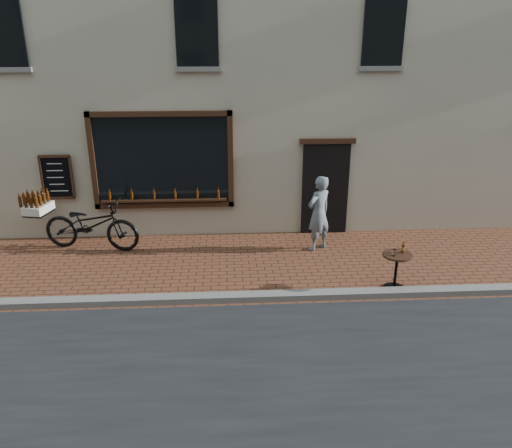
{
  "coord_description": "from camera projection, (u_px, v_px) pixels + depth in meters",
  "views": [
    {
      "loc": [
        -0.42,
        -7.83,
        4.51
      ],
      "look_at": [
        0.12,
        1.2,
        1.1
      ],
      "focal_mm": 35.0,
      "sensor_mm": 36.0,
      "label": 1
    }
  ],
  "objects": [
    {
      "name": "cargo_bicycle",
      "position": [
        89.0,
        224.0,
        11.11
      ],
      "size": [
        2.68,
        1.22,
        1.24
      ],
      "rotation": [
        0.0,
        0.0,
        1.36
      ],
      "color": "black",
      "rests_on": "ground"
    },
    {
      "name": "kerb",
      "position": [
        253.0,
        297.0,
        9.09
      ],
      "size": [
        90.0,
        0.25,
        0.12
      ],
      "primitive_type": "cube",
      "color": "slate",
      "rests_on": "ground"
    },
    {
      "name": "bistro_table",
      "position": [
        397.0,
        264.0,
        9.33
      ],
      "size": [
        0.56,
        0.56,
        0.96
      ],
      "color": "black",
      "rests_on": "ground"
    },
    {
      "name": "shop_building",
      "position": [
        240.0,
        17.0,
        13.23
      ],
      "size": [
        28.0,
        6.2,
        10.0
      ],
      "color": "#BCB094",
      "rests_on": "ground"
    },
    {
      "name": "pedestrian",
      "position": [
        319.0,
        213.0,
        11.0
      ],
      "size": [
        0.74,
        0.69,
        1.7
      ],
      "primitive_type": "imported",
      "rotation": [
        0.0,
        0.0,
        3.76
      ],
      "color": "slate",
      "rests_on": "ground"
    },
    {
      "name": "ground",
      "position": [
        254.0,
        305.0,
        8.92
      ],
      "size": [
        90.0,
        90.0,
        0.0
      ],
      "primitive_type": "plane",
      "color": "brown",
      "rests_on": "ground"
    }
  ]
}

